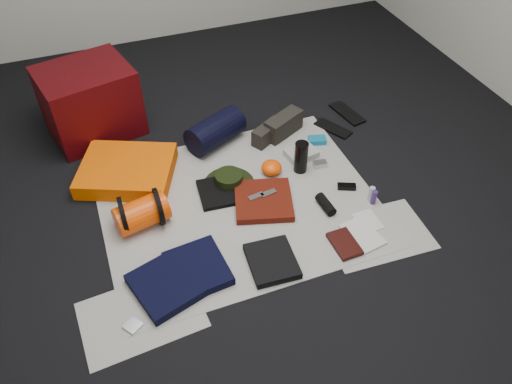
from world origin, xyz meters
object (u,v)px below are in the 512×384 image
object	(u,v)px
navy_duffel	(215,131)
paperback_book	(344,244)
red_cabinet	(90,102)
stuff_sack	(142,214)
water_bottle	(301,157)
sleeping_pad	(127,170)
compact_camera	(320,164)

from	to	relation	value
navy_duffel	paperback_book	world-z (taller)	navy_duffel
red_cabinet	stuff_sack	distance (m)	1.02
water_bottle	paperback_book	xyz separation A→B (m)	(-0.03, -0.66, -0.09)
sleeping_pad	stuff_sack	distance (m)	0.44
red_cabinet	compact_camera	xyz separation A→B (m)	(1.29, -0.90, -0.22)
stuff_sack	paperback_book	bearing A→B (deg)	-28.73
navy_duffel	compact_camera	distance (m)	0.73
stuff_sack	navy_duffel	xyz separation A→B (m)	(0.61, 0.56, 0.02)
red_cabinet	compact_camera	bearing A→B (deg)	-48.13
water_bottle	compact_camera	xyz separation A→B (m)	(0.13, -0.01, -0.09)
compact_camera	paperback_book	size ratio (longest dim) A/B	0.43
red_cabinet	water_bottle	size ratio (longest dim) A/B	2.68
stuff_sack	water_bottle	bearing A→B (deg)	6.09
water_bottle	paperback_book	world-z (taller)	water_bottle
stuff_sack	water_bottle	distance (m)	1.04
sleeping_pad	water_bottle	xyz separation A→B (m)	(1.04, -0.33, 0.06)
paperback_book	navy_duffel	bearing A→B (deg)	107.90
navy_duffel	paperback_book	xyz separation A→B (m)	(0.39, -1.11, -0.09)
stuff_sack	paperback_book	size ratio (longest dim) A/B	1.48
sleeping_pad	stuff_sack	size ratio (longest dim) A/B	1.91
water_bottle	paperback_book	bearing A→B (deg)	-92.62
compact_camera	navy_duffel	bearing A→B (deg)	146.71
stuff_sack	paperback_book	world-z (taller)	stuff_sack
navy_duffel	water_bottle	world-z (taller)	water_bottle
sleeping_pad	compact_camera	world-z (taller)	sleeping_pad
stuff_sack	red_cabinet	bearing A→B (deg)	97.09
stuff_sack	paperback_book	xyz separation A→B (m)	(1.00, -0.55, -0.07)
sleeping_pad	red_cabinet	bearing A→B (deg)	101.41
navy_duffel	stuff_sack	bearing A→B (deg)	-163.50
sleeping_pad	compact_camera	xyz separation A→B (m)	(1.18, -0.34, -0.03)
sleeping_pad	paperback_book	distance (m)	1.41
red_cabinet	navy_duffel	xyz separation A→B (m)	(0.74, -0.44, -0.13)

